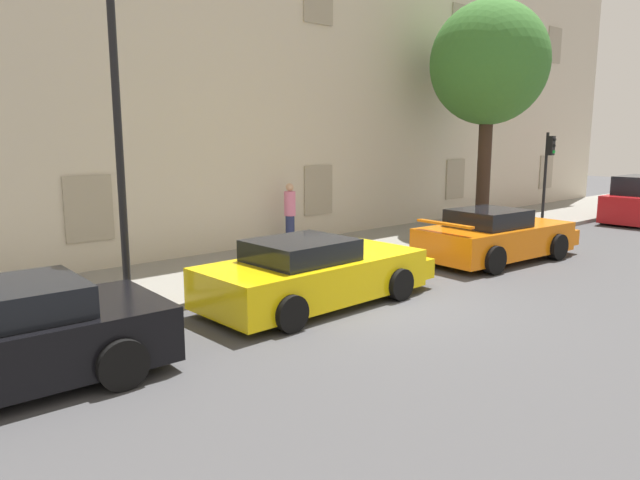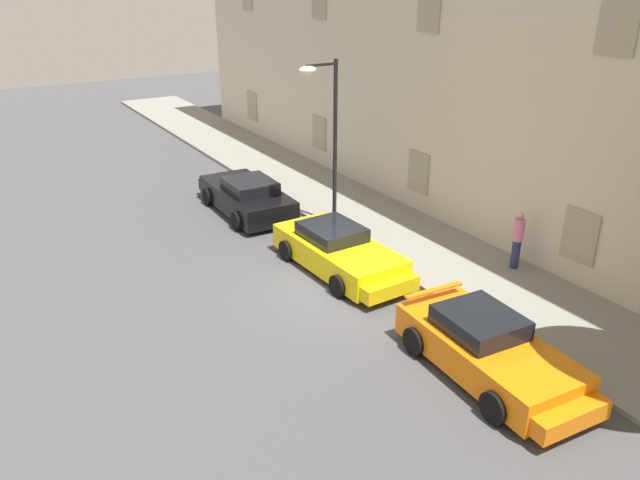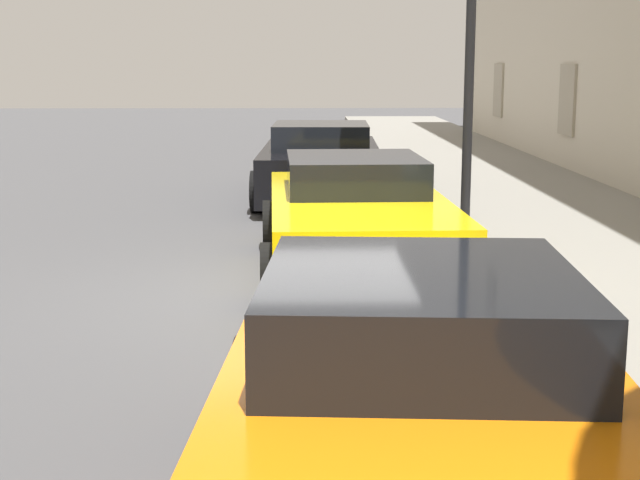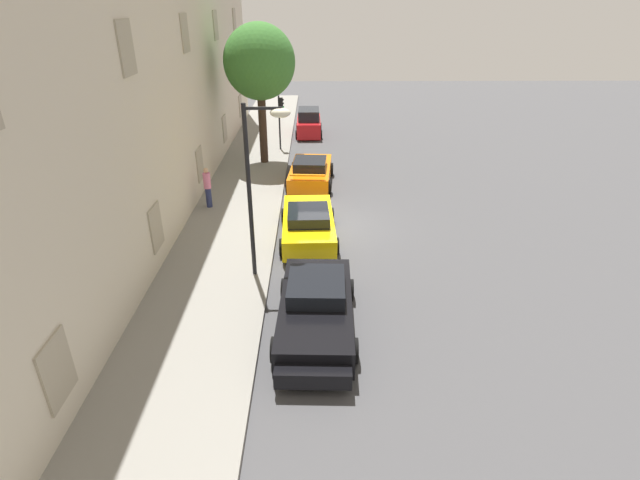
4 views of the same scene
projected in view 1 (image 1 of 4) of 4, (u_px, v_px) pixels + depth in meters
ground_plane at (380, 302)px, 11.50m from camera, size 80.00×80.00×0.00m
sidewalk at (262, 266)px, 14.41m from camera, size 60.00×3.81×0.14m
building_facade at (184, 27)px, 15.90m from camera, size 43.40×3.59×12.28m
sportscar_yellow_flank at (321, 273)px, 11.43m from camera, size 5.04×2.27×1.32m
sportscar_white_middle at (499, 237)px, 15.38m from camera, size 4.90×2.41×1.37m
hatchback_parked at (640, 202)px, 21.92m from camera, size 3.74×1.80×1.76m
tree_near_kerb at (489, 64)px, 18.57m from camera, size 3.74×3.74×7.32m
traffic_light at (548, 162)px, 20.24m from camera, size 0.22×0.36×3.21m
street_lamp at (126, 88)px, 9.76m from camera, size 0.44×1.42×5.62m
pedestrian_admiring at (290, 214)px, 16.39m from camera, size 0.42×0.42×1.79m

